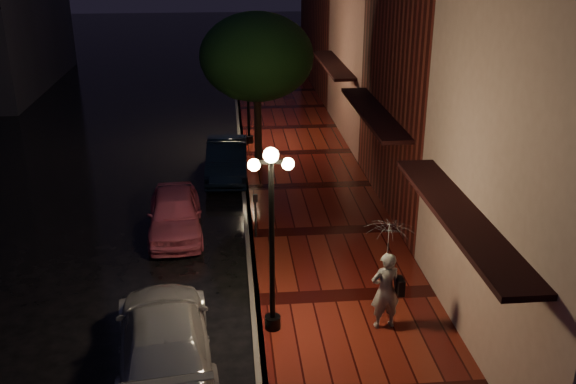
# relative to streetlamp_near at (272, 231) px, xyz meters

# --- Properties ---
(ground) EXTENTS (120.00, 120.00, 0.00)m
(ground) POSITION_rel_streetlamp_near_xyz_m (-0.35, 5.00, -2.60)
(ground) COLOR black
(ground) RESTS_ON ground
(sidewalk) EXTENTS (4.50, 60.00, 0.15)m
(sidewalk) POSITION_rel_streetlamp_near_xyz_m (1.90, 5.00, -2.53)
(sidewalk) COLOR #400E0B
(sidewalk) RESTS_ON ground
(curb) EXTENTS (0.25, 60.00, 0.15)m
(curb) POSITION_rel_streetlamp_near_xyz_m (-0.35, 5.00, -2.53)
(curb) COLOR #595451
(curb) RESTS_ON ground
(storefront_mid) EXTENTS (5.00, 8.00, 11.00)m
(storefront_mid) POSITION_rel_streetlamp_near_xyz_m (6.65, 7.00, 2.90)
(storefront_mid) COLOR #511914
(storefront_mid) RESTS_ON ground
(storefront_far) EXTENTS (5.00, 8.00, 9.00)m
(storefront_far) POSITION_rel_streetlamp_near_xyz_m (6.65, 15.00, 1.90)
(storefront_far) COLOR #8C5951
(storefront_far) RESTS_ON ground
(storefront_extra) EXTENTS (5.00, 12.00, 10.00)m
(storefront_extra) POSITION_rel_streetlamp_near_xyz_m (6.65, 25.00, 2.40)
(storefront_extra) COLOR #511914
(storefront_extra) RESTS_ON ground
(streetlamp_near) EXTENTS (0.96, 0.36, 4.31)m
(streetlamp_near) POSITION_rel_streetlamp_near_xyz_m (0.00, 0.00, 0.00)
(streetlamp_near) COLOR black
(streetlamp_near) RESTS_ON sidewalk
(streetlamp_far) EXTENTS (0.96, 0.36, 4.31)m
(streetlamp_far) POSITION_rel_streetlamp_near_xyz_m (0.00, 14.00, 0.00)
(streetlamp_far) COLOR black
(streetlamp_far) RESTS_ON sidewalk
(street_tree) EXTENTS (4.16, 4.16, 5.80)m
(street_tree) POSITION_rel_streetlamp_near_xyz_m (0.26, 10.99, 1.64)
(street_tree) COLOR black
(street_tree) RESTS_ON sidewalk
(pink_car) EXTENTS (1.84, 4.03, 1.34)m
(pink_car) POSITION_rel_streetlamp_near_xyz_m (-2.55, 5.53, -1.93)
(pink_car) COLOR #C95270
(pink_car) RESTS_ON ground
(navy_car) EXTENTS (1.60, 4.25, 1.39)m
(navy_car) POSITION_rel_streetlamp_near_xyz_m (-0.95, 10.34, -1.91)
(navy_car) COLOR black
(navy_car) RESTS_ON ground
(silver_car) EXTENTS (2.50, 4.99, 1.39)m
(silver_car) POSITION_rel_streetlamp_near_xyz_m (-2.33, -0.93, -1.91)
(silver_car) COLOR #9C9DA4
(silver_car) RESTS_ON ground
(woman_with_umbrella) EXTENTS (1.08, 1.11, 2.61)m
(woman_with_umbrella) POSITION_rel_streetlamp_near_xyz_m (2.53, -0.16, -0.72)
(woman_with_umbrella) COLOR white
(woman_with_umbrella) RESTS_ON sidewalk
(parking_meter) EXTENTS (0.13, 0.11, 1.35)m
(parking_meter) POSITION_rel_streetlamp_near_xyz_m (-0.15, 4.77, -1.63)
(parking_meter) COLOR black
(parking_meter) RESTS_ON sidewalk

